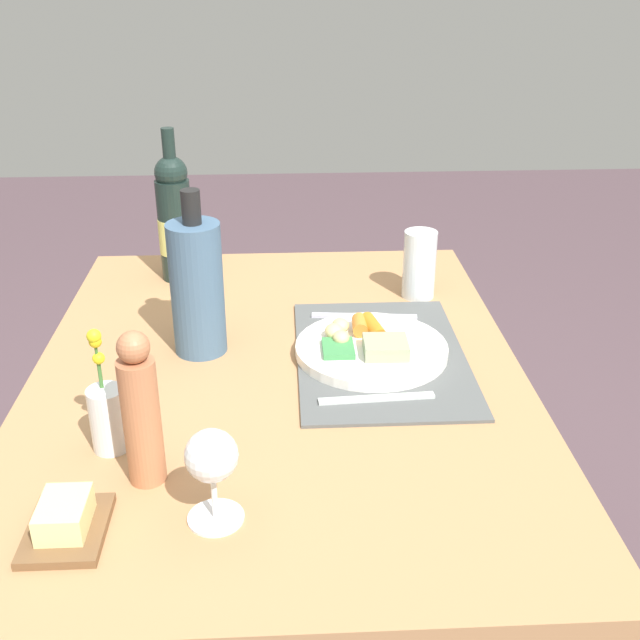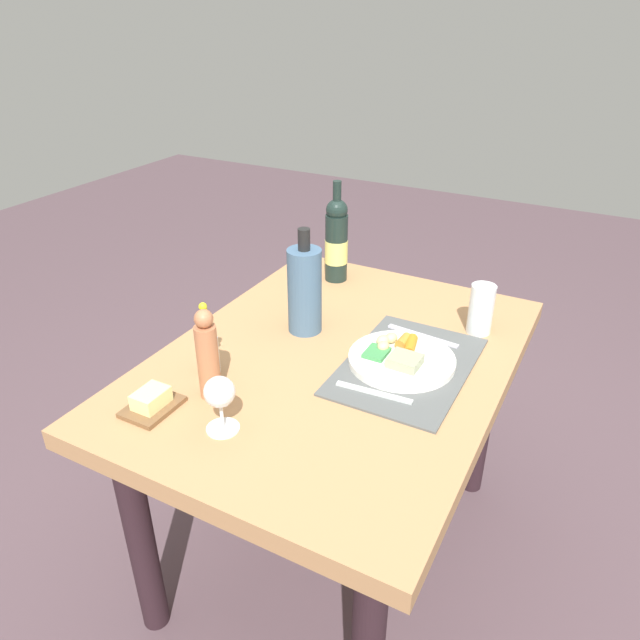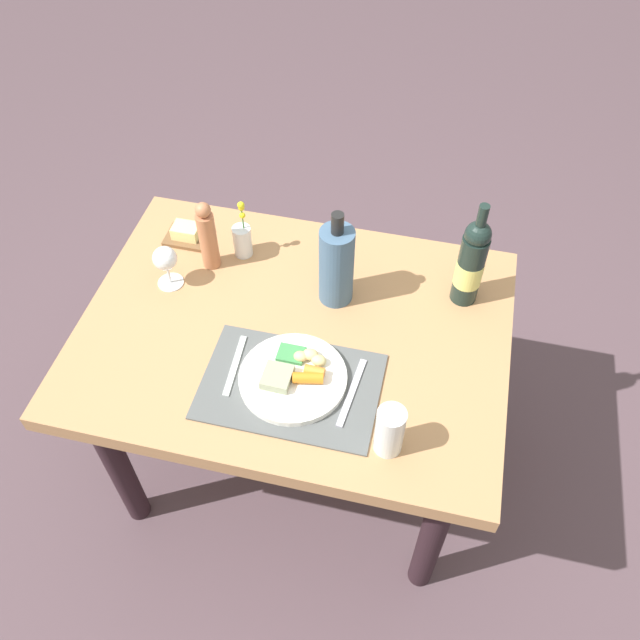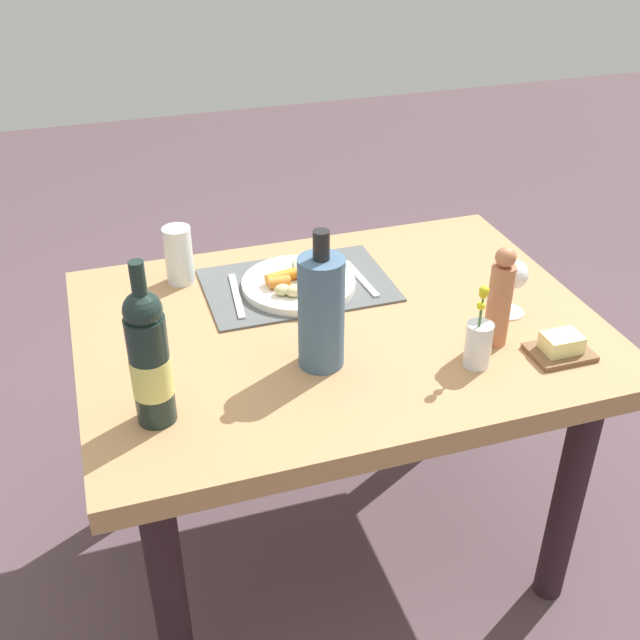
% 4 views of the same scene
% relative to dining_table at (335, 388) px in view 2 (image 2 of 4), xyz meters
% --- Properties ---
extents(ground_plane, '(8.00, 8.00, 0.00)m').
position_rel_dining_table_xyz_m(ground_plane, '(0.00, 0.00, -0.62)').
color(ground_plane, '#523E45').
extents(dining_table, '(1.17, 0.87, 0.72)m').
position_rel_dining_table_xyz_m(dining_table, '(0.00, 0.00, 0.00)').
color(dining_table, '#AE7D51').
rests_on(dining_table, ground_plane).
extents(placemat, '(0.45, 0.30, 0.01)m').
position_rel_dining_table_xyz_m(placemat, '(0.04, -0.19, 0.11)').
color(placemat, '#525555').
rests_on(placemat, dining_table).
extents(dinner_plate, '(0.28, 0.28, 0.05)m').
position_rel_dining_table_xyz_m(dinner_plate, '(0.05, -0.17, 0.12)').
color(dinner_plate, white).
rests_on(dinner_plate, placemat).
extents(fork, '(0.03, 0.19, 0.00)m').
position_rel_dining_table_xyz_m(fork, '(-0.11, -0.16, 0.11)').
color(fork, silver).
rests_on(fork, placemat).
extents(knife, '(0.04, 0.21, 0.00)m').
position_rel_dining_table_xyz_m(knife, '(0.20, -0.17, 0.11)').
color(knife, silver).
rests_on(knife, placemat).
extents(pepper_mill, '(0.05, 0.05, 0.23)m').
position_rel_dining_table_xyz_m(pepper_mill, '(-0.30, 0.18, 0.21)').
color(pepper_mill, '#B66F49').
rests_on(pepper_mill, dining_table).
extents(wine_bottle, '(0.08, 0.08, 0.34)m').
position_rel_dining_table_xyz_m(wine_bottle, '(0.44, 0.22, 0.24)').
color(wine_bottle, '#1A2A25').
rests_on(wine_bottle, dining_table).
extents(cooler_bottle, '(0.10, 0.10, 0.31)m').
position_rel_dining_table_xyz_m(cooler_bottle, '(0.09, 0.14, 0.23)').
color(cooler_bottle, '#42607D').
rests_on(cooler_bottle, dining_table).
extents(wine_glass, '(0.07, 0.07, 0.14)m').
position_rel_dining_table_xyz_m(wine_glass, '(-0.39, 0.08, 0.20)').
color(wine_glass, white).
rests_on(wine_glass, dining_table).
extents(water_tumbler, '(0.07, 0.07, 0.15)m').
position_rel_dining_table_xyz_m(water_tumbler, '(0.31, -0.30, 0.17)').
color(water_tumbler, silver).
rests_on(water_tumbler, dining_table).
extents(flower_vase, '(0.06, 0.06, 0.19)m').
position_rel_dining_table_xyz_m(flower_vase, '(-0.22, 0.25, 0.16)').
color(flower_vase, silver).
rests_on(flower_vase, dining_table).
extents(butter_dish, '(0.13, 0.10, 0.05)m').
position_rel_dining_table_xyz_m(butter_dish, '(-0.41, 0.27, 0.12)').
color(butter_dish, brown).
rests_on(butter_dish, dining_table).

